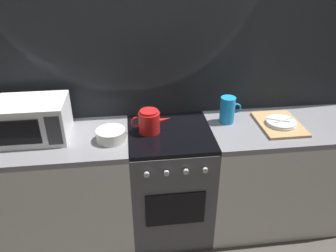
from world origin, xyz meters
name	(u,v)px	position (x,y,z in m)	size (l,w,h in m)	color
ground_plane	(170,224)	(0.00, 0.00, 0.00)	(8.00, 8.00, 0.00)	#47423D
back_wall	(165,76)	(0.00, 0.32, 1.20)	(3.60, 0.05, 2.40)	gray
counter_left	(51,191)	(-0.90, 0.00, 0.45)	(1.20, 0.60, 0.90)	silver
stove_unit	(170,182)	(0.00, 0.00, 0.45)	(0.60, 0.63, 0.90)	#4C4C51
counter_right	(280,173)	(0.90, 0.00, 0.45)	(1.20, 0.60, 0.90)	silver
microwave	(33,120)	(-0.93, 0.05, 1.04)	(0.46, 0.35, 0.27)	white
kettle	(149,121)	(-0.14, 0.03, 0.98)	(0.28, 0.15, 0.17)	red
mixing_bowl	(111,135)	(-0.41, -0.06, 0.94)	(0.20, 0.20, 0.08)	silver
pitcher	(228,110)	(0.44, 0.10, 1.00)	(0.16, 0.11, 0.20)	#198CD8
dish_pile	(280,123)	(0.81, -0.01, 0.92)	(0.30, 0.40, 0.06)	tan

